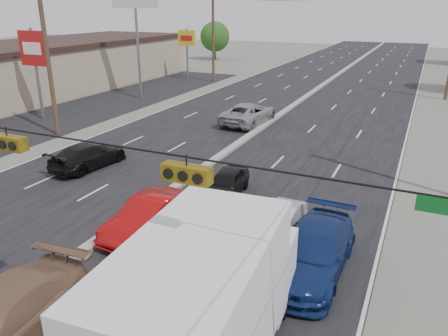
% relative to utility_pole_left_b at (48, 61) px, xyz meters
% --- Properties ---
extents(ground, '(200.00, 200.00, 0.00)m').
position_rel_utility_pole_left_b_xyz_m(ground, '(12.50, -15.00, -5.11)').
color(ground, '#606356').
rests_on(ground, ground).
extents(road_surface, '(20.00, 160.00, 0.02)m').
position_rel_utility_pole_left_b_xyz_m(road_surface, '(12.50, 15.00, -5.11)').
color(road_surface, black).
rests_on(road_surface, ground).
extents(center_median, '(0.50, 160.00, 0.20)m').
position_rel_utility_pole_left_b_xyz_m(center_median, '(12.50, 15.00, -5.01)').
color(center_median, gray).
rests_on(center_median, ground).
extents(strip_mall, '(12.00, 42.00, 4.60)m').
position_rel_utility_pole_left_b_xyz_m(strip_mall, '(-13.50, 10.00, -2.81)').
color(strip_mall, tan).
rests_on(strip_mall, ground).
extents(parking_lot, '(10.00, 42.00, 0.02)m').
position_rel_utility_pole_left_b_xyz_m(parking_lot, '(-4.50, 10.00, -5.11)').
color(parking_lot, black).
rests_on(parking_lot, ground).
extents(utility_pole_left_b, '(1.60, 0.30, 10.00)m').
position_rel_utility_pole_left_b_xyz_m(utility_pole_left_b, '(0.00, 0.00, 0.00)').
color(utility_pole_left_b, '#422D1E').
rests_on(utility_pole_left_b, ground).
extents(utility_pole_left_c, '(1.60, 0.30, 10.00)m').
position_rel_utility_pole_left_b_xyz_m(utility_pole_left_c, '(0.00, 25.00, 0.00)').
color(utility_pole_left_c, '#422D1E').
rests_on(utility_pole_left_c, ground).
extents(traffic_signals, '(25.00, 0.30, 0.54)m').
position_rel_utility_pole_left_b_xyz_m(traffic_signals, '(13.90, -15.00, 0.39)').
color(traffic_signals, black).
rests_on(traffic_signals, ground).
extents(pole_sign_mid, '(2.60, 0.25, 7.00)m').
position_rel_utility_pole_left_b_xyz_m(pole_sign_mid, '(-4.50, 3.00, 0.01)').
color(pole_sign_mid, slate).
rests_on(pole_sign_mid, ground).
extents(pole_sign_billboard, '(5.00, 0.25, 11.00)m').
position_rel_utility_pole_left_b_xyz_m(pole_sign_billboard, '(-2.00, 13.00, 3.76)').
color(pole_sign_billboard, slate).
rests_on(pole_sign_billboard, ground).
extents(pole_sign_far, '(2.20, 0.25, 6.00)m').
position_rel_utility_pole_left_b_xyz_m(pole_sign_far, '(-3.50, 25.00, -0.70)').
color(pole_sign_far, slate).
rests_on(pole_sign_far, ground).
extents(tree_left_far, '(4.80, 4.80, 6.12)m').
position_rel_utility_pole_left_b_xyz_m(tree_left_far, '(-9.50, 45.00, -1.39)').
color(tree_left_far, '#382619').
rests_on(tree_left_far, ground).
extents(box_truck, '(3.33, 8.07, 4.00)m').
position_rel_utility_pole_left_b_xyz_m(box_truck, '(19.21, -14.60, -3.05)').
color(box_truck, black).
rests_on(box_truck, ground).
extents(red_sedan, '(2.03, 4.67, 1.49)m').
position_rel_utility_pole_left_b_xyz_m(red_sedan, '(13.90, -9.19, -4.36)').
color(red_sedan, '#A30A0A').
rests_on(red_sedan, ground).
extents(queue_car_a, '(1.86, 3.83, 1.26)m').
position_rel_utility_pole_left_b_xyz_m(queue_car_a, '(15.15, -4.57, -4.48)').
color(queue_car_a, black).
rests_on(queue_car_a, ground).
extents(queue_car_b, '(1.44, 3.85, 1.26)m').
position_rel_utility_pole_left_b_xyz_m(queue_car_b, '(18.63, -7.49, -4.48)').
color(queue_car_b, silver).
rests_on(queue_car_b, ground).
extents(queue_car_d, '(2.28, 5.45, 1.57)m').
position_rel_utility_pole_left_b_xyz_m(queue_car_d, '(20.44, -9.16, -4.32)').
color(queue_car_d, navy).
rests_on(queue_car_d, ground).
extents(oncoming_near, '(2.39, 4.90, 1.37)m').
position_rel_utility_pole_left_b_xyz_m(oncoming_near, '(6.51, -4.28, -4.42)').
color(oncoming_near, black).
rests_on(oncoming_near, ground).
extents(oncoming_far, '(3.06, 5.96, 1.61)m').
position_rel_utility_pole_left_b_xyz_m(oncoming_far, '(11.10, 8.43, -4.30)').
color(oncoming_far, '#93959A').
rests_on(oncoming_far, ground).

